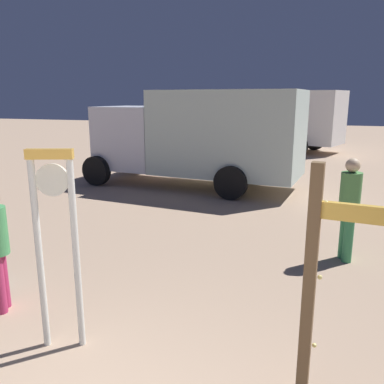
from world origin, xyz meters
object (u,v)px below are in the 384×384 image
Objects in this scene: box_truck_near at (200,135)px; box_truck_far at (274,118)px; standing_clock at (56,232)px; person_distant at (349,204)px; arrow_sign at (357,257)px.

box_truck_near is 9.70m from box_truck_far.
standing_clock is 0.28× the size of box_truck_far.
box_truck_far reaches higher than box_truck_near.
box_truck_far is at bearing 84.07° from box_truck_near.
standing_clock is 8.13m from box_truck_near.
box_truck_near reaches higher than person_distant.
box_truck_near is at bearing -95.93° from box_truck_far.
box_truck_far is (0.08, 17.72, 0.33)m from standing_clock.
standing_clock is 1.26× the size of person_distant.
box_truck_far reaches higher than standing_clock.
arrow_sign is 0.28× the size of box_truck_far.
person_distant is 6.11m from box_truck_near.
standing_clock is at bearing 179.45° from arrow_sign.
person_distant is at bearing 48.75° from standing_clock.
box_truck_near is at bearing 130.33° from person_distant.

